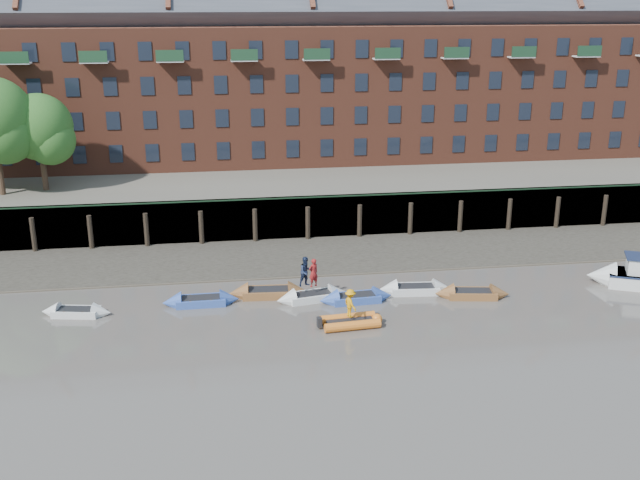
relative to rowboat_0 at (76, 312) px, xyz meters
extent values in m
plane|color=#5A544E|center=(17.21, -9.72, -0.21)|extent=(220.00, 220.00, 0.00)
cube|color=#3D382F|center=(17.21, 8.28, -0.21)|extent=(110.00, 8.00, 0.50)
cube|color=#4C4336|center=(17.21, 4.88, -0.21)|extent=(110.00, 1.60, 0.10)
cube|color=#2D2A26|center=(17.21, 12.68, 1.39)|extent=(110.00, 0.80, 3.20)
cylinder|color=black|center=(-4.79, 12.03, 1.09)|extent=(0.36, 0.36, 2.60)
cylinder|color=black|center=(-0.79, 12.03, 1.09)|extent=(0.36, 0.36, 2.60)
cylinder|color=black|center=(3.21, 12.03, 1.09)|extent=(0.36, 0.36, 2.60)
cylinder|color=black|center=(7.21, 12.03, 1.09)|extent=(0.36, 0.36, 2.60)
cylinder|color=black|center=(11.21, 12.03, 1.09)|extent=(0.36, 0.36, 2.60)
cylinder|color=black|center=(15.21, 12.03, 1.09)|extent=(0.36, 0.36, 2.60)
cylinder|color=black|center=(19.21, 12.03, 1.09)|extent=(0.36, 0.36, 2.60)
cylinder|color=black|center=(23.21, 12.03, 1.09)|extent=(0.36, 0.36, 2.60)
cylinder|color=black|center=(27.21, 12.03, 1.09)|extent=(0.36, 0.36, 2.60)
cylinder|color=black|center=(31.21, 12.03, 1.09)|extent=(0.36, 0.36, 2.60)
cylinder|color=black|center=(35.21, 12.03, 1.09)|extent=(0.36, 0.36, 2.60)
cylinder|color=black|center=(39.21, 12.03, 1.09)|extent=(0.36, 0.36, 2.60)
cube|color=#264C2D|center=(17.21, 12.38, 3.04)|extent=(110.00, 0.06, 0.10)
cube|color=#5E594D|center=(17.21, 26.28, 1.39)|extent=(110.00, 28.00, 3.20)
cube|color=brown|center=(17.21, 27.28, 8.99)|extent=(80.00, 10.00, 12.00)
cube|color=#42444C|center=(17.21, 27.28, 16.19)|extent=(80.60, 15.56, 15.56)
cube|color=black|center=(-8.79, 22.26, 4.79)|extent=(1.10, 0.12, 1.50)
cube|color=black|center=(-5.79, 22.26, 4.79)|extent=(1.10, 0.12, 1.50)
cube|color=black|center=(-2.79, 22.26, 4.79)|extent=(1.10, 0.12, 1.50)
cube|color=black|center=(0.21, 22.26, 4.79)|extent=(1.10, 0.12, 1.50)
cube|color=black|center=(3.21, 22.26, 4.79)|extent=(1.10, 0.12, 1.50)
cube|color=black|center=(6.21, 22.26, 4.79)|extent=(1.10, 0.12, 1.50)
cube|color=black|center=(9.21, 22.26, 4.79)|extent=(1.10, 0.12, 1.50)
cube|color=black|center=(12.21, 22.26, 4.79)|extent=(1.10, 0.12, 1.50)
cube|color=black|center=(15.21, 22.26, 4.79)|extent=(1.10, 0.12, 1.50)
cube|color=black|center=(18.21, 22.26, 4.79)|extent=(1.10, 0.12, 1.50)
cube|color=black|center=(21.21, 22.26, 4.79)|extent=(1.10, 0.12, 1.50)
cube|color=black|center=(24.21, 22.26, 4.79)|extent=(1.10, 0.12, 1.50)
cube|color=black|center=(27.21, 22.26, 4.79)|extent=(1.10, 0.12, 1.50)
cube|color=black|center=(30.21, 22.26, 4.79)|extent=(1.10, 0.12, 1.50)
cube|color=black|center=(33.21, 22.26, 4.79)|extent=(1.10, 0.12, 1.50)
cube|color=black|center=(36.21, 22.26, 4.79)|extent=(1.10, 0.12, 1.50)
cube|color=black|center=(39.21, 22.26, 4.79)|extent=(1.10, 0.12, 1.50)
cube|color=black|center=(42.21, 22.26, 4.79)|extent=(1.10, 0.12, 1.50)
cube|color=black|center=(45.21, 22.26, 4.79)|extent=(1.10, 0.12, 1.50)
cube|color=black|center=(-8.79, 22.26, 7.59)|extent=(1.10, 0.12, 1.50)
cube|color=black|center=(-5.79, 22.26, 7.59)|extent=(1.10, 0.12, 1.50)
cube|color=black|center=(-2.79, 22.26, 7.59)|extent=(1.10, 0.12, 1.50)
cube|color=black|center=(0.21, 22.26, 7.59)|extent=(1.10, 0.12, 1.50)
cube|color=black|center=(3.21, 22.26, 7.59)|extent=(1.10, 0.12, 1.50)
cube|color=black|center=(6.21, 22.26, 7.59)|extent=(1.10, 0.12, 1.50)
cube|color=black|center=(9.21, 22.26, 7.59)|extent=(1.10, 0.12, 1.50)
cube|color=black|center=(12.21, 22.26, 7.59)|extent=(1.10, 0.12, 1.50)
cube|color=black|center=(15.21, 22.26, 7.59)|extent=(1.10, 0.12, 1.50)
cube|color=black|center=(18.21, 22.26, 7.59)|extent=(1.10, 0.12, 1.50)
cube|color=black|center=(21.21, 22.26, 7.59)|extent=(1.10, 0.12, 1.50)
cube|color=black|center=(24.21, 22.26, 7.59)|extent=(1.10, 0.12, 1.50)
cube|color=black|center=(27.21, 22.26, 7.59)|extent=(1.10, 0.12, 1.50)
cube|color=black|center=(30.21, 22.26, 7.59)|extent=(1.10, 0.12, 1.50)
cube|color=black|center=(33.21, 22.26, 7.59)|extent=(1.10, 0.12, 1.50)
cube|color=black|center=(36.21, 22.26, 7.59)|extent=(1.10, 0.12, 1.50)
cube|color=black|center=(39.21, 22.26, 7.59)|extent=(1.10, 0.12, 1.50)
cube|color=black|center=(42.21, 22.26, 7.59)|extent=(1.10, 0.12, 1.50)
cube|color=black|center=(45.21, 22.26, 7.59)|extent=(1.10, 0.12, 1.50)
cube|color=black|center=(-5.79, 22.26, 10.39)|extent=(1.10, 0.12, 1.50)
cube|color=black|center=(-2.79, 22.26, 10.39)|extent=(1.10, 0.12, 1.50)
cube|color=black|center=(0.21, 22.26, 10.39)|extent=(1.10, 0.12, 1.50)
cube|color=black|center=(3.21, 22.26, 10.39)|extent=(1.10, 0.12, 1.50)
cube|color=black|center=(6.21, 22.26, 10.39)|extent=(1.10, 0.12, 1.50)
cube|color=black|center=(9.21, 22.26, 10.39)|extent=(1.10, 0.12, 1.50)
cube|color=black|center=(12.21, 22.26, 10.39)|extent=(1.10, 0.12, 1.50)
cube|color=black|center=(15.21, 22.26, 10.39)|extent=(1.10, 0.12, 1.50)
cube|color=black|center=(18.21, 22.26, 10.39)|extent=(1.10, 0.12, 1.50)
cube|color=black|center=(21.21, 22.26, 10.39)|extent=(1.10, 0.12, 1.50)
cube|color=black|center=(24.21, 22.26, 10.39)|extent=(1.10, 0.12, 1.50)
cube|color=black|center=(27.21, 22.26, 10.39)|extent=(1.10, 0.12, 1.50)
cube|color=black|center=(30.21, 22.26, 10.39)|extent=(1.10, 0.12, 1.50)
cube|color=black|center=(33.21, 22.26, 10.39)|extent=(1.10, 0.12, 1.50)
cube|color=black|center=(36.21, 22.26, 10.39)|extent=(1.10, 0.12, 1.50)
cube|color=black|center=(39.21, 22.26, 10.39)|extent=(1.10, 0.12, 1.50)
cube|color=black|center=(42.21, 22.26, 10.39)|extent=(1.10, 0.12, 1.50)
cube|color=black|center=(45.21, 22.26, 10.39)|extent=(1.10, 0.12, 1.50)
cube|color=black|center=(-5.79, 22.26, 13.19)|extent=(1.10, 0.12, 1.50)
cube|color=black|center=(-2.79, 22.26, 13.19)|extent=(1.10, 0.12, 1.50)
cube|color=black|center=(0.21, 22.26, 13.19)|extent=(1.10, 0.12, 1.50)
cube|color=black|center=(3.21, 22.26, 13.19)|extent=(1.10, 0.12, 1.50)
cube|color=black|center=(6.21, 22.26, 13.19)|extent=(1.10, 0.12, 1.50)
cube|color=black|center=(9.21, 22.26, 13.19)|extent=(1.10, 0.12, 1.50)
cube|color=black|center=(12.21, 22.26, 13.19)|extent=(1.10, 0.12, 1.50)
cube|color=black|center=(15.21, 22.26, 13.19)|extent=(1.10, 0.12, 1.50)
cube|color=black|center=(18.21, 22.26, 13.19)|extent=(1.10, 0.12, 1.50)
cube|color=black|center=(21.21, 22.26, 13.19)|extent=(1.10, 0.12, 1.50)
cube|color=black|center=(24.21, 22.26, 13.19)|extent=(1.10, 0.12, 1.50)
cube|color=black|center=(27.21, 22.26, 13.19)|extent=(1.10, 0.12, 1.50)
cube|color=black|center=(30.21, 22.26, 13.19)|extent=(1.10, 0.12, 1.50)
cube|color=black|center=(33.21, 22.26, 13.19)|extent=(1.10, 0.12, 1.50)
cube|color=black|center=(36.21, 22.26, 13.19)|extent=(1.10, 0.12, 1.50)
cube|color=black|center=(39.21, 22.26, 13.19)|extent=(1.10, 0.12, 1.50)
cube|color=black|center=(42.21, 22.26, 13.19)|extent=(1.10, 0.12, 1.50)
cube|color=black|center=(45.21, 22.26, 13.19)|extent=(1.10, 0.12, 1.50)
cylinder|color=#3A281C|center=(-4.79, 17.78, 4.99)|extent=(0.44, 0.44, 4.00)
sphere|color=#326824|center=(-4.79, 17.78, 7.95)|extent=(5.12, 5.12, 5.12)
cube|color=silver|center=(0.00, 0.00, -0.01)|extent=(2.81, 1.65, 0.41)
cone|color=silver|center=(1.51, -0.28, -0.01)|extent=(1.22, 1.36, 1.19)
cone|color=silver|center=(-1.51, 0.28, -0.01)|extent=(1.22, 1.36, 1.19)
cube|color=black|center=(0.00, 0.00, 0.18)|extent=(2.32, 1.28, 0.06)
cube|color=#3556AA|center=(7.20, 0.58, 0.02)|extent=(2.96, 1.37, 0.46)
cone|color=#3556AA|center=(8.92, 0.60, 0.02)|extent=(1.16, 1.34, 1.33)
cone|color=#3556AA|center=(5.48, 0.56, 0.02)|extent=(1.16, 1.34, 1.33)
cube|color=black|center=(7.20, 0.58, 0.23)|extent=(2.47, 1.03, 0.06)
cube|color=brown|center=(11.34, 1.26, 0.04)|extent=(3.25, 1.62, 0.50)
cone|color=brown|center=(13.18, 1.15, 0.04)|extent=(1.32, 1.50, 1.43)
cone|color=brown|center=(9.49, 1.37, 0.04)|extent=(1.32, 1.50, 1.43)
cube|color=black|center=(11.34, 1.26, 0.26)|extent=(2.70, 1.23, 0.06)
cube|color=silver|center=(13.96, 0.31, 0.02)|extent=(3.11, 1.84, 0.46)
cone|color=silver|center=(15.63, 0.63, 0.02)|extent=(1.36, 1.50, 1.31)
cone|color=silver|center=(12.29, -0.01, 0.02)|extent=(1.36, 1.50, 1.31)
cube|color=black|center=(13.96, 0.31, 0.22)|extent=(2.57, 1.42, 0.06)
cube|color=#3556AA|center=(16.57, -0.31, 0.02)|extent=(3.00, 1.52, 0.46)
cone|color=#3556AA|center=(18.27, -0.19, 0.02)|extent=(1.22, 1.39, 1.32)
cone|color=#3556AA|center=(14.87, -0.43, 0.02)|extent=(1.22, 1.39, 1.32)
cube|color=black|center=(16.57, -0.31, 0.23)|extent=(2.50, 1.15, 0.06)
cube|color=silver|center=(20.51, 0.54, 0.02)|extent=(3.10, 1.61, 0.47)
cone|color=silver|center=(22.25, 0.39, 0.02)|extent=(1.28, 1.45, 1.35)
cone|color=silver|center=(18.77, 0.70, 0.02)|extent=(1.28, 1.45, 1.35)
cube|color=black|center=(20.51, 0.54, 0.24)|extent=(2.57, 1.23, 0.06)
cube|color=brown|center=(23.82, -0.68, 0.02)|extent=(3.12, 1.78, 0.46)
cone|color=brown|center=(25.51, -0.96, 0.02)|extent=(1.34, 1.49, 1.33)
cone|color=brown|center=(22.12, -0.41, 0.02)|extent=(1.34, 1.49, 1.33)
cube|color=black|center=(23.82, -0.68, 0.23)|extent=(2.58, 1.37, 0.06)
cylinder|color=orange|center=(15.53, -3.16, 0.05)|extent=(3.23, 0.81, 0.53)
cylinder|color=orange|center=(15.63, -4.28, 0.05)|extent=(3.23, 0.81, 0.53)
sphere|color=orange|center=(17.17, -3.58, 0.05)|extent=(0.61, 0.61, 0.61)
cube|color=black|center=(15.58, -3.72, 0.05)|extent=(2.74, 1.14, 0.18)
cone|color=silver|center=(32.87, 0.46, 0.26)|extent=(2.44, 2.61, 2.08)
imported|color=maroon|center=(14.04, 0.34, 1.57)|extent=(0.78, 0.69, 1.79)
imported|color=#19233F|center=(13.61, 0.49, 1.61)|extent=(1.10, 0.99, 1.86)
imported|color=orange|center=(15.59, -3.71, 1.18)|extent=(0.92, 1.20, 1.64)
camera|label=1|loc=(8.37, -41.74, 17.75)|focal=42.00mm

